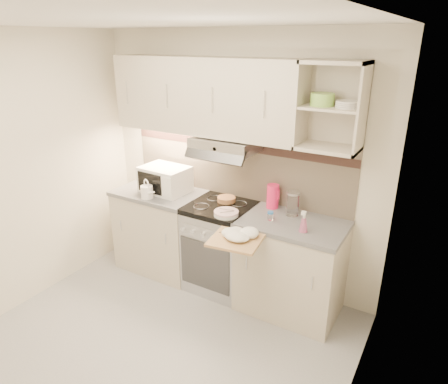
{
  "coord_description": "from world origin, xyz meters",
  "views": [
    {
      "loc": [
        1.83,
        -1.94,
        2.4
      ],
      "look_at": [
        0.13,
        0.95,
        1.11
      ],
      "focal_mm": 32.0,
      "sensor_mm": 36.0,
      "label": 1
    }
  ],
  "objects_px": {
    "electric_range": "(221,246)",
    "cutting_board": "(236,240)",
    "microwave": "(165,179)",
    "glass_jar": "(293,203)",
    "plate_stack": "(226,213)",
    "spray_bottle": "(304,223)",
    "watering_can": "(147,192)",
    "pink_pitcher": "(273,196)"
  },
  "relations": [
    {
      "from": "watering_can",
      "to": "pink_pitcher",
      "type": "xyz_separation_m",
      "value": [
        1.18,
        0.42,
        0.04
      ]
    },
    {
      "from": "electric_range",
      "to": "glass_jar",
      "type": "distance_m",
      "value": 0.89
    },
    {
      "from": "microwave",
      "to": "glass_jar",
      "type": "distance_m",
      "value": 1.37
    },
    {
      "from": "microwave",
      "to": "cutting_board",
      "type": "xyz_separation_m",
      "value": [
        1.14,
        -0.53,
        -0.16
      ]
    },
    {
      "from": "plate_stack",
      "to": "pink_pitcher",
      "type": "distance_m",
      "value": 0.48
    },
    {
      "from": "glass_jar",
      "to": "spray_bottle",
      "type": "xyz_separation_m",
      "value": [
        0.2,
        -0.26,
        -0.04
      ]
    },
    {
      "from": "microwave",
      "to": "cutting_board",
      "type": "height_order",
      "value": "microwave"
    },
    {
      "from": "electric_range",
      "to": "pink_pitcher",
      "type": "relative_size",
      "value": 3.94
    },
    {
      "from": "glass_jar",
      "to": "pink_pitcher",
      "type": "bearing_deg",
      "value": 163.27
    },
    {
      "from": "pink_pitcher",
      "to": "glass_jar",
      "type": "distance_m",
      "value": 0.24
    },
    {
      "from": "watering_can",
      "to": "cutting_board",
      "type": "height_order",
      "value": "watering_can"
    },
    {
      "from": "watering_can",
      "to": "cutting_board",
      "type": "xyz_separation_m",
      "value": [
        1.17,
        -0.28,
        -0.1
      ]
    },
    {
      "from": "watering_can",
      "to": "cutting_board",
      "type": "distance_m",
      "value": 1.21
    },
    {
      "from": "pink_pitcher",
      "to": "spray_bottle",
      "type": "bearing_deg",
      "value": -34.03
    },
    {
      "from": "electric_range",
      "to": "plate_stack",
      "type": "relative_size",
      "value": 4.01
    },
    {
      "from": "plate_stack",
      "to": "glass_jar",
      "type": "relative_size",
      "value": 1.0
    },
    {
      "from": "electric_range",
      "to": "watering_can",
      "type": "distance_m",
      "value": 0.92
    },
    {
      "from": "microwave",
      "to": "watering_can",
      "type": "distance_m",
      "value": 0.26
    },
    {
      "from": "spray_bottle",
      "to": "cutting_board",
      "type": "xyz_separation_m",
      "value": [
        -0.43,
        -0.37,
        -0.11
      ]
    },
    {
      "from": "spray_bottle",
      "to": "pink_pitcher",
      "type": "bearing_deg",
      "value": 132.38
    },
    {
      "from": "glass_jar",
      "to": "plate_stack",
      "type": "bearing_deg",
      "value": -148.62
    },
    {
      "from": "glass_jar",
      "to": "spray_bottle",
      "type": "relative_size",
      "value": 1.14
    },
    {
      "from": "microwave",
      "to": "glass_jar",
      "type": "height_order",
      "value": "microwave"
    },
    {
      "from": "plate_stack",
      "to": "glass_jar",
      "type": "distance_m",
      "value": 0.61
    },
    {
      "from": "microwave",
      "to": "watering_can",
      "type": "height_order",
      "value": "microwave"
    },
    {
      "from": "pink_pitcher",
      "to": "glass_jar",
      "type": "relative_size",
      "value": 1.01
    },
    {
      "from": "spray_bottle",
      "to": "cutting_board",
      "type": "relative_size",
      "value": 0.49
    },
    {
      "from": "electric_range",
      "to": "watering_can",
      "type": "relative_size",
      "value": 3.95
    },
    {
      "from": "spray_bottle",
      "to": "cutting_board",
      "type": "bearing_deg",
      "value": -148.96
    },
    {
      "from": "electric_range",
      "to": "microwave",
      "type": "height_order",
      "value": "microwave"
    },
    {
      "from": "electric_range",
      "to": "plate_stack",
      "type": "xyz_separation_m",
      "value": [
        0.17,
        -0.18,
        0.47
      ]
    },
    {
      "from": "cutting_board",
      "to": "electric_range",
      "type": "bearing_deg",
      "value": 123.49
    },
    {
      "from": "watering_can",
      "to": "spray_bottle",
      "type": "height_order",
      "value": "watering_can"
    },
    {
      "from": "plate_stack",
      "to": "glass_jar",
      "type": "height_order",
      "value": "glass_jar"
    },
    {
      "from": "microwave",
      "to": "plate_stack",
      "type": "xyz_separation_m",
      "value": [
        0.86,
        -0.2,
        -0.11
      ]
    },
    {
      "from": "microwave",
      "to": "glass_jar",
      "type": "xyz_separation_m",
      "value": [
        1.37,
        0.11,
        -0.02
      ]
    },
    {
      "from": "electric_range",
      "to": "cutting_board",
      "type": "xyz_separation_m",
      "value": [
        0.45,
        -0.51,
        0.42
      ]
    },
    {
      "from": "watering_can",
      "to": "plate_stack",
      "type": "distance_m",
      "value": 0.89
    },
    {
      "from": "electric_range",
      "to": "cutting_board",
      "type": "distance_m",
      "value": 0.8
    },
    {
      "from": "watering_can",
      "to": "spray_bottle",
      "type": "xyz_separation_m",
      "value": [
        1.6,
        0.09,
        0.0
      ]
    },
    {
      "from": "watering_can",
      "to": "spray_bottle",
      "type": "distance_m",
      "value": 1.61
    },
    {
      "from": "electric_range",
      "to": "glass_jar",
      "type": "relative_size",
      "value": 4.0
    }
  ]
}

